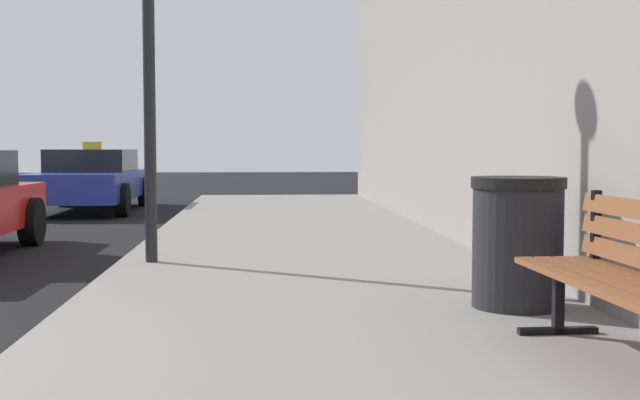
% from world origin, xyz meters
% --- Properties ---
extents(sidewalk, '(4.00, 32.00, 0.15)m').
position_xyz_m(sidewalk, '(4.00, 0.00, 0.07)').
color(sidewalk, gray).
rests_on(sidewalk, ground_plane).
extents(bench, '(0.54, 1.76, 0.89)m').
position_xyz_m(bench, '(5.39, 0.09, 0.66)').
color(bench, brown).
rests_on(bench, sidewalk).
extents(trash_bin, '(0.67, 0.67, 0.94)m').
position_xyz_m(trash_bin, '(5.30, 1.70, 0.62)').
color(trash_bin, black).
rests_on(trash_bin, sidewalk).
extents(car_blue, '(2.00, 4.54, 1.43)m').
position_xyz_m(car_blue, '(-0.04, 13.05, 0.65)').
color(car_blue, '#233899').
rests_on(car_blue, ground_plane).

